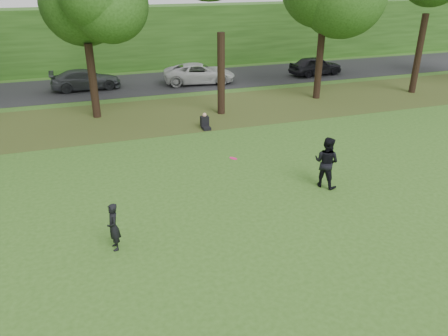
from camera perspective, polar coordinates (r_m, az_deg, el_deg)
name	(u,v)px	position (r m, az deg, el deg)	size (l,w,h in m)	color
ground	(222,235)	(14.19, -0.27, -8.69)	(120.00, 120.00, 0.00)	#2F531A
leaf_litter	(152,116)	(25.75, -9.41, 6.68)	(60.00, 7.00, 0.01)	#463E19
street	(133,85)	(33.40, -11.80, 10.62)	(70.00, 7.00, 0.02)	black
far_hedge	(121,38)	(38.81, -13.36, 16.14)	(70.00, 3.00, 5.00)	#204313
player_left	(113,227)	(13.56, -14.24, -7.48)	(0.55, 0.36, 1.52)	black
player_right	(326,162)	(17.22, 13.22, 0.75)	(0.99, 0.77, 2.03)	black
parked_cars	(107,79)	(32.29, -15.08, 11.18)	(34.43, 3.48, 1.54)	black
frisbee	(233,158)	(14.84, 1.22, 1.27)	(0.36, 0.37, 0.12)	#ED136D
seated_person	(205,123)	(23.39, -2.50, 5.93)	(0.42, 0.74, 0.83)	black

